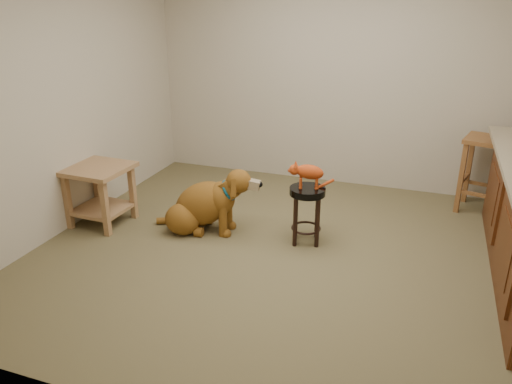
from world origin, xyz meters
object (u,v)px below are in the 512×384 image
at_px(wood_stool, 483,173).
at_px(side_table, 100,186).
at_px(golden_retriever, 204,205).
at_px(tabby_kitten, 307,173).
at_px(padded_stool, 307,204).

relative_size(wood_stool, side_table, 1.33).
bearing_deg(wood_stool, golden_retriever, -150.98).
height_order(wood_stool, tabby_kitten, wood_stool).
bearing_deg(tabby_kitten, wood_stool, 26.43).
relative_size(padded_stool, side_table, 0.90).
bearing_deg(padded_stool, golden_retriever, -174.77).
distance_m(golden_retriever, tabby_kitten, 1.08).
xyz_separation_m(padded_stool, tabby_kitten, (-0.01, -0.00, 0.30)).
distance_m(padded_stool, tabby_kitten, 0.30).
distance_m(side_table, golden_retriever, 1.07).
xyz_separation_m(padded_stool, wood_stool, (1.55, 1.32, 0.03)).
bearing_deg(wood_stool, side_table, -155.77).
distance_m(padded_stool, golden_retriever, 1.01).
bearing_deg(golden_retriever, wood_stool, 23.04).
bearing_deg(golden_retriever, padded_stool, -0.75).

